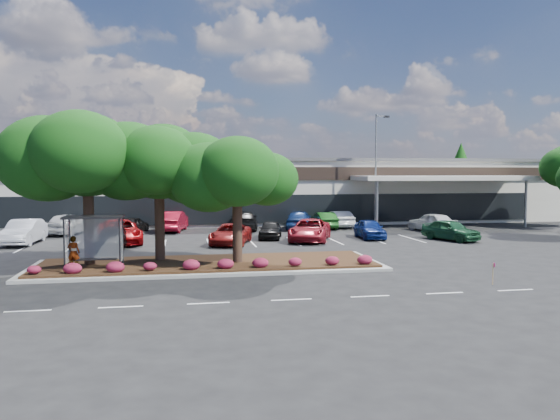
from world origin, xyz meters
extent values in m
plane|color=black|center=(0.00, 0.00, 0.00)|extent=(160.00, 160.00, 0.00)
cube|color=beige|center=(0.00, 34.00, 3.00)|extent=(80.00, 20.00, 6.00)
cube|color=#4D4D4F|center=(0.00, 34.00, 6.10)|extent=(80.40, 20.40, 0.30)
cube|color=black|center=(0.00, 23.95, 4.80)|extent=(80.00, 0.25, 1.20)
cube|color=black|center=(0.00, 23.95, 1.60)|extent=(60.00, 0.18, 2.60)
cube|color=#A5190B|center=(-6.00, 23.88, 4.80)|extent=(6.00, 0.12, 1.00)
cube|color=beige|center=(20.00, 21.50, 4.40)|extent=(16.00, 5.00, 0.40)
cylinder|color=slate|center=(13.00, 19.50, 2.10)|extent=(0.24, 0.24, 4.20)
cylinder|color=slate|center=(27.00, 19.50, 2.10)|extent=(0.24, 0.24, 4.20)
cube|color=gray|center=(-2.00, 4.00, 0.07)|extent=(18.00, 6.00, 0.15)
cube|color=#402913|center=(-2.00, 4.00, 0.20)|extent=(17.20, 5.20, 0.12)
cube|color=silver|center=(-8.80, -4.00, 0.01)|extent=(1.60, 0.12, 0.01)
cube|color=silver|center=(-5.60, -4.00, 0.01)|extent=(1.60, 0.12, 0.01)
cube|color=silver|center=(-2.40, -4.00, 0.01)|extent=(1.60, 0.12, 0.01)
cube|color=silver|center=(0.80, -4.00, 0.01)|extent=(1.60, 0.12, 0.01)
cube|color=silver|center=(4.00, -4.00, 0.01)|extent=(1.60, 0.12, 0.01)
cube|color=silver|center=(7.20, -4.00, 0.01)|extent=(1.60, 0.12, 0.01)
cube|color=silver|center=(10.40, -4.00, 0.01)|extent=(1.60, 0.12, 0.01)
cube|color=silver|center=(-13.50, 13.50, 0.01)|extent=(0.12, 5.00, 0.01)
cube|color=silver|center=(-10.50, 13.50, 0.01)|extent=(0.12, 5.00, 0.01)
cube|color=silver|center=(-7.50, 13.50, 0.01)|extent=(0.12, 5.00, 0.01)
cube|color=silver|center=(-4.50, 13.50, 0.01)|extent=(0.12, 5.00, 0.01)
cube|color=silver|center=(-1.50, 13.50, 0.01)|extent=(0.12, 5.00, 0.01)
cube|color=silver|center=(1.50, 13.50, 0.01)|extent=(0.12, 5.00, 0.01)
cube|color=silver|center=(4.50, 13.50, 0.01)|extent=(0.12, 5.00, 0.01)
cube|color=silver|center=(7.50, 13.50, 0.01)|extent=(0.12, 5.00, 0.01)
cube|color=silver|center=(10.50, 13.50, 0.01)|extent=(0.12, 5.00, 0.01)
cube|color=silver|center=(13.50, 13.50, 0.01)|extent=(0.12, 5.00, 0.01)
cube|color=silver|center=(16.50, 13.50, 0.01)|extent=(0.12, 5.00, 0.01)
cylinder|color=black|center=(-8.75, 3.45, 1.51)|extent=(0.08, 0.08, 2.50)
cylinder|color=black|center=(-6.25, 3.45, 1.51)|extent=(0.08, 0.08, 2.50)
cylinder|color=black|center=(-8.75, 2.15, 1.51)|extent=(0.08, 0.08, 2.50)
cylinder|color=black|center=(-6.25, 2.15, 1.51)|extent=(0.08, 0.08, 2.50)
cube|color=black|center=(-7.50, 2.80, 2.80)|extent=(2.75, 1.55, 0.10)
cube|color=silver|center=(-7.50, 3.45, 1.63)|extent=(2.30, 0.03, 2.00)
cube|color=black|center=(-7.50, 3.05, 0.71)|extent=(2.00, 0.35, 0.06)
cone|color=#0F3B0E|center=(34.00, 44.00, 4.50)|extent=(3.96, 3.96, 9.00)
imported|color=#594C47|center=(-8.51, 3.04, 1.07)|extent=(0.65, 0.48, 1.62)
cube|color=gray|center=(13.70, 21.79, 0.20)|extent=(0.50, 0.50, 0.40)
cylinder|color=slate|center=(13.70, 21.79, 5.23)|extent=(0.14, 0.14, 9.66)
cube|color=slate|center=(14.14, 21.89, 9.91)|extent=(0.93, 0.42, 0.14)
cube|color=black|center=(14.63, 22.00, 9.84)|extent=(0.51, 0.39, 0.18)
cube|color=tan|center=(10.08, -2.81, 0.48)|extent=(0.03, 0.03, 0.96)
cube|color=#E63C91|center=(10.13, -2.81, 0.88)|extent=(0.02, 0.14, 0.18)
imported|color=silver|center=(-14.01, 15.31, 0.84)|extent=(2.01, 5.18, 1.68)
imported|color=black|center=(-7.70, 11.20, 0.76)|extent=(2.14, 4.60, 1.53)
imported|color=#8D0407|center=(-7.58, 14.40, 0.83)|extent=(3.78, 6.35, 1.65)
imported|color=maroon|center=(-0.06, 12.74, 0.70)|extent=(3.61, 5.47, 1.40)
imported|color=black|center=(3.15, 15.41, 0.66)|extent=(2.44, 4.14, 1.32)
imported|color=maroon|center=(5.73, 13.55, 0.78)|extent=(4.40, 6.18, 1.56)
imported|color=navy|center=(10.47, 14.14, 0.71)|extent=(1.97, 4.30, 1.43)
imported|color=#1C4E2D|center=(15.86, 12.01, 0.76)|extent=(3.36, 4.78, 1.51)
imported|color=silver|center=(-12.15, 21.02, 0.85)|extent=(3.43, 5.39, 1.71)
imported|color=black|center=(-7.26, 21.18, 0.67)|extent=(2.71, 4.25, 1.35)
imported|color=maroon|center=(-4.06, 21.71, 0.85)|extent=(2.67, 5.37, 1.69)
imported|color=black|center=(1.91, 21.83, 0.80)|extent=(2.78, 5.72, 1.60)
imported|color=navy|center=(6.69, 21.53, 0.84)|extent=(3.37, 5.32, 1.69)
imported|color=#184D17|center=(8.96, 21.64, 0.72)|extent=(1.63, 4.40, 1.44)
imported|color=silver|center=(10.50, 22.37, 0.74)|extent=(1.78, 4.54, 1.47)
imported|color=silver|center=(17.19, 17.73, 0.79)|extent=(3.04, 4.97, 1.58)
camera|label=1|loc=(-3.38, -24.44, 4.95)|focal=35.00mm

